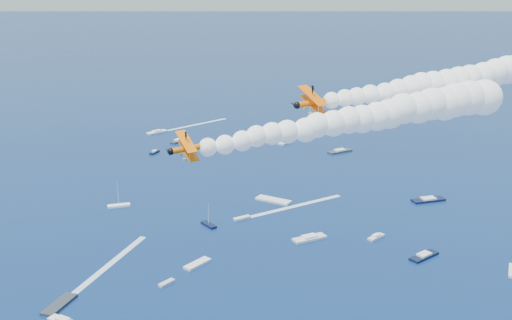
# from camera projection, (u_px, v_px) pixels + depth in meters

# --- Properties ---
(biplane_lead) EXTENTS (11.31, 11.98, 7.22)m
(biplane_lead) POSITION_uv_depth(u_px,v_px,m) (315.00, 102.00, 109.12)
(biplane_lead) COLOR #E25A04
(biplane_trail) EXTENTS (9.99, 10.60, 6.26)m
(biplane_trail) POSITION_uv_depth(u_px,v_px,m) (190.00, 148.00, 96.97)
(biplane_trail) COLOR orange
(smoke_trail_lead) EXTENTS (58.18, 56.24, 10.45)m
(smoke_trail_lead) POSITION_uv_depth(u_px,v_px,m) (453.00, 80.00, 117.76)
(smoke_trail_lead) COLOR white
(smoke_trail_trail) EXTENTS (58.17, 55.92, 10.45)m
(smoke_trail_trail) POSITION_uv_depth(u_px,v_px,m) (355.00, 119.00, 105.36)
(smoke_trail_trail) COLOR white
(spectator_boats) EXTENTS (215.20, 171.92, 0.70)m
(spectator_boats) POSITION_uv_depth(u_px,v_px,m) (304.00, 219.00, 212.39)
(spectator_boats) COLOR #2A2F38
(spectator_boats) RESTS_ON ground
(boat_wakes) EXTENTS (198.02, 189.16, 0.04)m
(boat_wakes) POSITION_uv_depth(u_px,v_px,m) (286.00, 200.00, 229.71)
(boat_wakes) COLOR white
(boat_wakes) RESTS_ON ground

